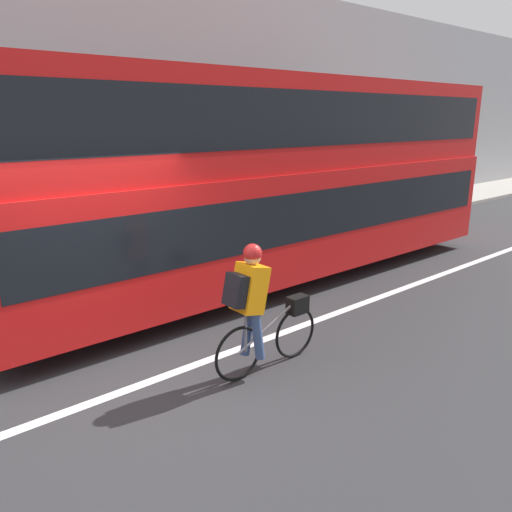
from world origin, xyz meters
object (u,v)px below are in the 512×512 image
at_px(cyclist_on_bike, 257,304).
at_px(trash_bin, 287,211).
at_px(bus, 268,171).
at_px(street_sign_post, 321,166).

xyz_separation_m(cyclist_on_bike, trash_bin, (5.43, 5.21, -0.30)).
distance_m(cyclist_on_bike, trash_bin, 7.53).
relative_size(bus, cyclist_on_bike, 6.39).
bearing_deg(bus, street_sign_post, 31.57).
height_order(bus, cyclist_on_bike, bus).
distance_m(bus, cyclist_on_bike, 3.84).
bearing_deg(trash_bin, cyclist_on_bike, -136.17).
height_order(cyclist_on_bike, trash_bin, cyclist_on_bike).
bearing_deg(cyclist_on_bike, trash_bin, 43.83).
bearing_deg(cyclist_on_bike, street_sign_post, 38.09).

